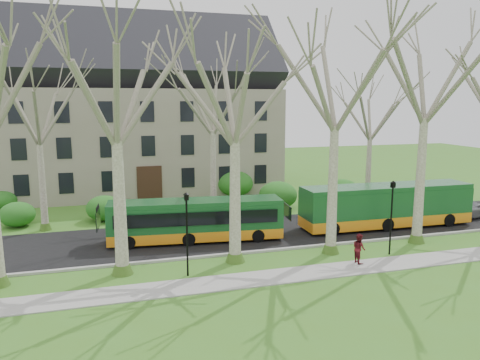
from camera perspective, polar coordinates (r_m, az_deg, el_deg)
name	(u,v)px	position (r m, az deg, el deg)	size (l,w,h in m)	color
ground	(288,259)	(27.31, 5.90, -9.50)	(120.00, 120.00, 0.00)	#407421
sidewalk	(306,273)	(25.15, 8.11, -11.19)	(70.00, 2.00, 0.06)	gray
road	(257,233)	(32.21, 2.15, -6.42)	(80.00, 8.00, 0.06)	black
curb	(279,249)	(28.61, 4.74, -8.44)	(80.00, 0.25, 0.14)	#A5A39E
building	(141,110)	(47.98, -11.94, 8.39)	(26.50, 12.20, 16.00)	gray
tree_row_verge	(288,136)	(26.16, 5.91, 5.35)	(49.00, 7.00, 14.00)	gray
tree_row_far	(219,140)	(35.98, -2.63, 4.95)	(33.00, 7.00, 12.00)	gray
lamp_row	(296,219)	(25.69, 6.85, -4.76)	(36.22, 0.22, 4.30)	black
hedges	(171,198)	(38.99, -8.41, -2.21)	(30.60, 8.60, 2.00)	#265919
bus_lead	(196,220)	(30.09, -5.40, -4.84)	(10.96, 2.28, 2.74)	#175024
bus_follow	(386,205)	(34.85, 17.42, -2.94)	(12.42, 2.59, 3.10)	#175024
sedan	(464,208)	(39.82, 25.66, -3.12)	(2.08, 5.11, 1.48)	#A7A8AC
pedestrian_b	(359,248)	(26.90, 14.31, -8.07)	(0.80, 0.63, 1.65)	#551319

